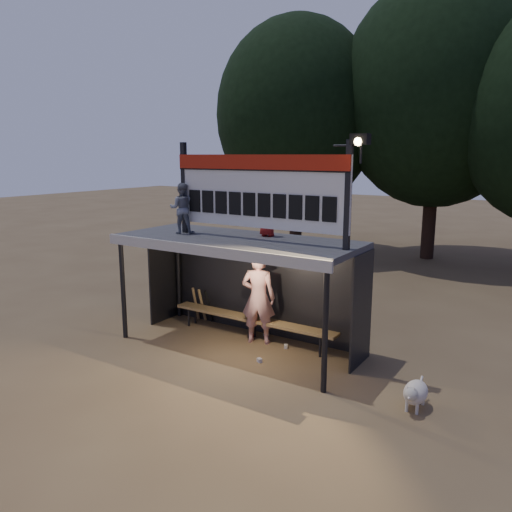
{
  "coord_description": "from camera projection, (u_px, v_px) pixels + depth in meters",
  "views": [
    {
      "loc": [
        5.68,
        -8.14,
        3.97
      ],
      "look_at": [
        0.2,
        0.4,
        1.9
      ],
      "focal_mm": 35.0,
      "sensor_mm": 36.0,
      "label": 1
    }
  ],
  "objects": [
    {
      "name": "ground",
      "position": [
        238.0,
        346.0,
        10.51
      ],
      "size": [
        80.0,
        80.0,
        0.0
      ],
      "primitive_type": "plane",
      "color": "brown",
      "rests_on": "ground"
    },
    {
      "name": "player",
      "position": [
        258.0,
        298.0,
        10.55
      ],
      "size": [
        0.84,
        0.69,
        2.0
      ],
      "primitive_type": "imported",
      "rotation": [
        0.0,
        0.0,
        3.47
      ],
      "color": "white",
      "rests_on": "ground"
    },
    {
      "name": "child_a",
      "position": [
        182.0,
        208.0,
        10.52
      ],
      "size": [
        0.65,
        0.62,
        1.07
      ],
      "primitive_type": "imported",
      "rotation": [
        0.0,
        0.0,
        3.69
      ],
      "color": "slate",
      "rests_on": "dugout_shelter"
    },
    {
      "name": "child_b",
      "position": [
        268.0,
        216.0,
        10.17
      ],
      "size": [
        0.43,
        0.29,
        0.85
      ],
      "primitive_type": "imported",
      "rotation": [
        0.0,
        0.0,
        3.19
      ],
      "color": "maroon",
      "rests_on": "dugout_shelter"
    },
    {
      "name": "dugout_shelter",
      "position": [
        244.0,
        259.0,
        10.35
      ],
      "size": [
        5.1,
        2.08,
        2.32
      ],
      "color": "#3C3C3E",
      "rests_on": "ground"
    },
    {
      "name": "scoreboard_assembly",
      "position": [
        260.0,
        189.0,
        9.55
      ],
      "size": [
        4.1,
        0.27,
        1.99
      ],
      "color": "black",
      "rests_on": "dugout_shelter"
    },
    {
      "name": "bench",
      "position": [
        252.0,
        320.0,
        10.88
      ],
      "size": [
        4.0,
        0.35,
        0.48
      ],
      "color": "olive",
      "rests_on": "ground"
    },
    {
      "name": "tree_left",
      "position": [
        297.0,
        115.0,
        19.78
      ],
      "size": [
        6.46,
        6.46,
        9.27
      ],
      "color": "black",
      "rests_on": "ground"
    },
    {
      "name": "tree_mid",
      "position": [
        438.0,
        93.0,
        18.24
      ],
      "size": [
        7.22,
        7.22,
        10.36
      ],
      "color": "black",
      "rests_on": "ground"
    },
    {
      "name": "dog",
      "position": [
        415.0,
        393.0,
        7.87
      ],
      "size": [
        0.36,
        0.81,
        0.49
      ],
      "color": "silver",
      "rests_on": "ground"
    },
    {
      "name": "bats",
      "position": [
        202.0,
        305.0,
        11.95
      ],
      "size": [
        0.48,
        0.33,
        0.84
      ],
      "color": "olive",
      "rests_on": "ground"
    },
    {
      "name": "litter",
      "position": [
        263.0,
        341.0,
        10.69
      ],
      "size": [
        1.18,
        1.41,
        0.08
      ],
      "color": "#B22D1E",
      "rests_on": "ground"
    }
  ]
}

